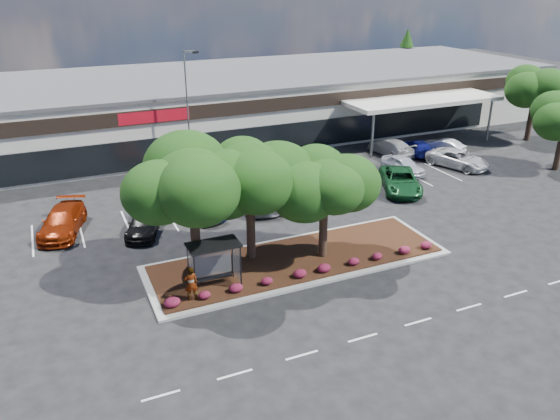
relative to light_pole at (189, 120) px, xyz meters
name	(u,v)px	position (x,y,z in m)	size (l,w,h in m)	color
ground	(362,286)	(3.43, -22.22, -4.58)	(160.00, 160.00, 0.00)	black
retail_store	(194,105)	(3.50, 11.69, -1.42)	(80.40, 25.20, 6.25)	silver
landscape_island	(298,260)	(1.43, -18.22, -4.45)	(18.00, 6.00, 0.26)	#A2A29D
lane_markings	(282,216)	(3.29, -11.80, -4.57)	(33.12, 20.06, 0.01)	silver
shrub_row	(314,270)	(1.43, -20.32, -4.07)	(17.00, 0.80, 0.50)	maroon
bus_shelter	(213,252)	(-4.07, -19.27, -2.27)	(2.75, 1.55, 2.59)	black
island_tree_west	(194,210)	(-4.57, -17.72, -0.37)	(7.20, 7.20, 7.89)	#1C3C11
island_tree_mid	(250,200)	(-1.07, -17.02, -0.66)	(6.60, 6.60, 7.32)	#1C3C11
island_tree_east	(324,205)	(2.93, -18.52, -1.07)	(5.80, 5.80, 6.50)	#1C3C11
tree_east_far	(533,104)	(34.43, -4.22, -0.77)	(6.40, 6.40, 7.62)	#1C3C11
conifer_north_east	(405,61)	(37.43, 21.78, -0.08)	(3.96, 3.96, 9.00)	#1C3C11
person_waiting	(191,284)	(-5.56, -20.14, -3.35)	(0.70, 0.46, 1.93)	#594C47
light_pole	(189,120)	(0.00, 0.00, 0.00)	(1.41, 0.79, 10.30)	#A2A29D
car_0	(63,221)	(-11.09, -8.30, -3.76)	(2.28, 5.62, 1.63)	maroon
car_1	(144,223)	(-6.15, -10.50, -3.90)	(1.90, 4.68, 1.36)	black
car_2	(199,205)	(-2.10, -9.31, -3.73)	(1.99, 4.95, 1.69)	#101857
car_3	(260,195)	(2.60, -9.24, -3.74)	(2.79, 6.05, 1.68)	#B5B5B5
car_4	(292,197)	(4.75, -10.27, -3.91)	(1.87, 4.59, 1.33)	#1F481B
car_5	(336,184)	(9.07, -9.09, -3.90)	(2.26, 4.90, 1.36)	#124112
car_6	(400,181)	(13.91, -10.89, -3.75)	(2.73, 5.92, 1.65)	#195428
car_7	(403,165)	(16.52, -7.60, -3.83)	(1.76, 4.37, 1.49)	silver
car_8	(458,159)	(21.95, -8.17, -3.81)	(2.53, 5.49, 1.53)	silver
car_10	(145,183)	(-4.65, -3.12, -3.85)	(2.04, 5.01, 1.46)	#952502
car_11	(193,169)	(-0.27, -1.21, -3.89)	(1.93, 4.75, 1.38)	#9EA5A9
car_12	(210,172)	(0.87, -2.47, -3.88)	(1.96, 4.83, 1.40)	#651707
car_13	(311,152)	(10.93, -1.07, -3.86)	(2.01, 4.94, 1.43)	black
car_14	(321,155)	(11.50, -2.05, -3.88)	(2.30, 5.00, 1.39)	#17561C
car_15	(390,147)	(18.57, -2.70, -3.81)	(2.14, 5.26, 1.53)	silver
car_16	(418,147)	(21.03, -3.62, -3.90)	(1.89, 4.66, 1.35)	navy
car_17	(443,146)	(23.45, -4.32, -3.89)	(1.45, 4.17, 1.37)	silver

